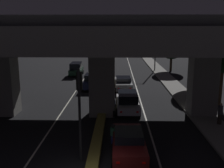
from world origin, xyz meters
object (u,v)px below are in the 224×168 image
Objects in this scene: street_lamp at (153,42)px; car_silver_third at (123,83)px; car_dark_red_lead at (128,142)px; car_dark_blue_lead_oncoming at (93,81)px; traffic_light_left_of_median at (80,99)px; car_dark_green_second_oncoming at (76,69)px; motorcycle_red_filtering_far at (111,89)px; car_white_second at (127,101)px; pedestrian_on_sidewalk at (220,114)px; motorcycle_blue_filtering_near at (113,136)px; motorcycle_black_filtering_mid at (113,108)px; car_dark_blue_third_oncoming at (102,59)px.

street_lamp reaches higher than car_silver_third.
car_dark_blue_lead_oncoming is (-3.58, 16.19, 0.19)m from car_dark_red_lead.
traffic_light_left_of_median reaches higher than car_dark_blue_lead_oncoming.
street_lamp reaches higher than traffic_light_left_of_median.
car_dark_green_second_oncoming is 13.10m from motorcycle_red_filtering_far.
car_white_second is at bearing 25.13° from car_dark_blue_lead_oncoming.
car_dark_red_lead is at bearing -146.52° from pedestrian_on_sidewalk.
car_silver_third is 2.68× the size of motorcycle_red_filtering_far.
traffic_light_left_of_median is at bearing -151.08° from pedestrian_on_sidewalk.
car_dark_blue_lead_oncoming is (-3.58, 0.36, 0.13)m from car_silver_third.
street_lamp is at bearing -13.67° from motorcycle_blue_filtering_near.
car_dark_blue_lead_oncoming is 2.23× the size of motorcycle_red_filtering_far.
motorcycle_black_filtering_mid is (-0.97, -8.99, -0.18)m from car_silver_third.
motorcycle_black_filtering_mid is at bearing -105.03° from street_lamp.
motorcycle_black_filtering_mid is (-6.16, -22.94, -4.22)m from street_lamp.
car_white_second is 2.61× the size of motorcycle_black_filtering_mid.
car_dark_red_lead is 1.14× the size of car_dark_blue_lead_oncoming.
car_dark_blue_third_oncoming is at bearing 137.86° from street_lamp.
street_lamp is at bearing -24.05° from motorcycle_red_filtering_far.
car_dark_green_second_oncoming reaches higher than pedestrian_on_sidewalk.
car_dark_blue_lead_oncoming is at bearing 23.45° from car_white_second.
street_lamp reaches higher than car_dark_green_second_oncoming.
motorcycle_blue_filtering_near is 5.75m from motorcycle_black_filtering_mid.
traffic_light_left_of_median is 11.07m from pedestrian_on_sidewalk.
car_dark_red_lead is at bearing -174.77° from motorcycle_black_filtering_mid.
car_dark_red_lead is (-5.19, -29.77, -4.11)m from street_lamp.
traffic_light_left_of_median is 1.04× the size of car_silver_third.
car_dark_blue_third_oncoming is (-3.68, 21.97, 0.20)m from car_silver_third.
car_white_second is at bearing 71.89° from traffic_light_left_of_median.
street_lamp reaches higher than car_dark_blue_third_oncoming.
pedestrian_on_sidewalk is at bearing -57.31° from car_dark_red_lead.
car_white_second is 1.15× the size of car_dark_blue_third_oncoming.
street_lamp is 16.64m from car_dark_blue_lead_oncoming.
car_dark_blue_lead_oncoming is (-0.97, 16.88, -2.51)m from traffic_light_left_of_median.
traffic_light_left_of_median is 3.77m from motorcycle_blue_filtering_near.
car_dark_green_second_oncoming is at bearing -13.18° from car_dark_blue_third_oncoming.
pedestrian_on_sidewalk is at bearing 28.92° from traffic_light_left_of_median.
street_lamp reaches higher than motorcycle_blue_filtering_near.
car_dark_green_second_oncoming is at bearing 23.04° from motorcycle_red_filtering_far.
car_dark_green_second_oncoming is (-6.93, 9.42, 0.20)m from car_silver_third.
motorcycle_blue_filtering_near is at bearing 10.40° from car_dark_blue_lead_oncoming.
motorcycle_black_filtering_mid is at bearing 132.11° from car_white_second.
car_dark_green_second_oncoming reaches higher than car_silver_third.
car_dark_blue_lead_oncoming is at bearing 37.12° from motorcycle_red_filtering_far.
traffic_light_left_of_median is 2.77× the size of motorcycle_red_filtering_far.
car_dark_green_second_oncoming is 12.96m from car_dark_blue_third_oncoming.
traffic_light_left_of_median reaches higher than car_dark_blue_third_oncoming.
car_dark_blue_third_oncoming reaches higher than car_dark_red_lead.
street_lamp is 4.47× the size of motorcycle_black_filtering_mid.
motorcycle_red_filtering_far is (2.28, -2.77, -0.32)m from car_dark_blue_lead_oncoming.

